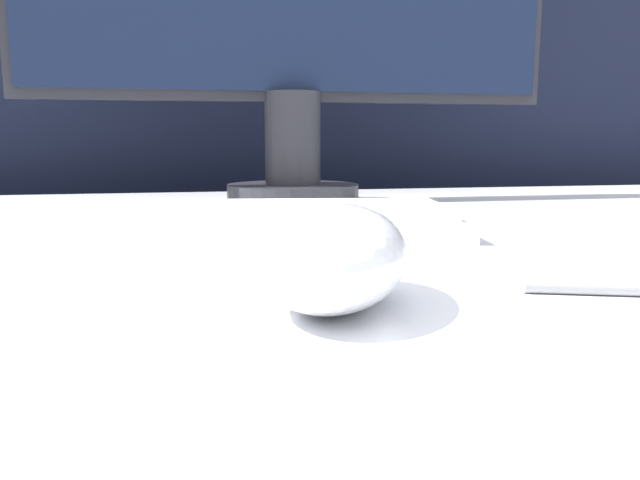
{
  "coord_description": "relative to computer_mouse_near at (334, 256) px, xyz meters",
  "views": [
    {
      "loc": [
        -0.07,
        -0.42,
        0.82
      ],
      "look_at": [
        -0.01,
        -0.11,
        0.77
      ],
      "focal_mm": 35.0,
      "sensor_mm": 36.0,
      "label": 1
    }
  ],
  "objects": [
    {
      "name": "computer_mouse_near",
      "position": [
        0.0,
        0.0,
        0.0
      ],
      "size": [
        0.1,
        0.13,
        0.05
      ],
      "rotation": [
        0.0,
        0.0,
        -0.41
      ],
      "color": "white",
      "rests_on": "desk"
    },
    {
      "name": "keyboard",
      "position": [
        -0.04,
        0.23,
        -0.01
      ],
      "size": [
        0.4,
        0.18,
        0.02
      ],
      "rotation": [
        0.0,
        0.0,
        -0.14
      ],
      "color": "silver",
      "rests_on": "desk"
    },
    {
      "name": "partition_panel",
      "position": [
        0.01,
        0.79,
        -0.11
      ],
      "size": [
        5.0,
        0.03,
        1.31
      ],
      "color": "black",
      "rests_on": "ground_plane"
    }
  ]
}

